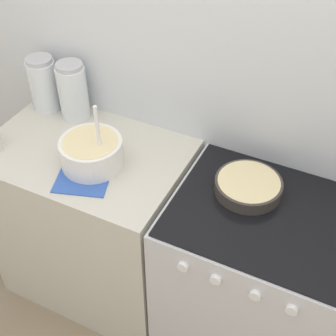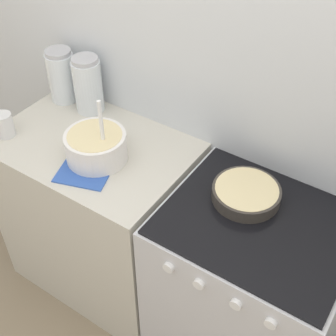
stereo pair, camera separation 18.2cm
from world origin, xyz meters
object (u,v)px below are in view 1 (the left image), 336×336
object	(u,v)px
storage_jar_left	(44,87)
storage_jar_middle	(73,94)
stove	(251,284)
baking_pan	(248,186)
mixing_bowl	(91,152)

from	to	relation	value
storage_jar_left	storage_jar_middle	distance (m)	0.16
storage_jar_middle	stove	bearing A→B (deg)	-12.01
baking_pan	mixing_bowl	bearing A→B (deg)	-168.05
baking_pan	storage_jar_left	xyz separation A→B (m)	(-1.04, 0.13, 0.08)
stove	storage_jar_left	bearing A→B (deg)	169.67
mixing_bowl	storage_jar_middle	size ratio (longest dim) A/B	1.12
mixing_bowl	storage_jar_middle	distance (m)	0.37
stove	mixing_bowl	world-z (taller)	mixing_bowl
storage_jar_middle	storage_jar_left	bearing A→B (deg)	180.00
mixing_bowl	baking_pan	size ratio (longest dim) A/B	1.16
stove	storage_jar_middle	xyz separation A→B (m)	(-0.97, 0.21, 0.57)
stove	baking_pan	size ratio (longest dim) A/B	3.51
storage_jar_left	mixing_bowl	bearing A→B (deg)	-31.74
mixing_bowl	baking_pan	bearing A→B (deg)	11.95
mixing_bowl	storage_jar_middle	xyz separation A→B (m)	(-0.26, 0.26, 0.04)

